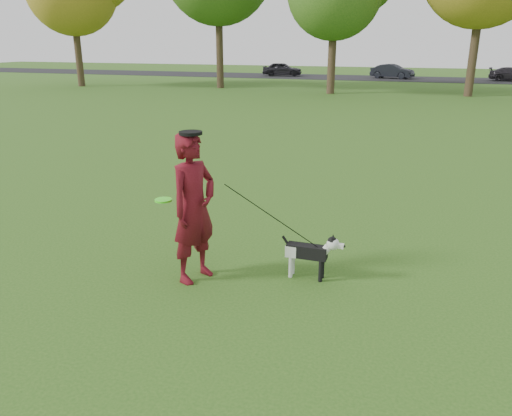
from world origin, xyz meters
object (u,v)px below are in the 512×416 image
(man, at_px, (194,208))
(dog, at_px, (312,251))
(car_left, at_px, (282,69))
(car_mid, at_px, (392,71))

(man, bearing_deg, dog, -52.57)
(man, distance_m, dog, 1.69)
(man, relative_size, car_left, 0.56)
(car_left, relative_size, car_mid, 0.99)
(man, height_order, car_mid, man)
(dog, height_order, car_left, car_left)
(car_left, distance_m, car_mid, 9.87)
(car_left, bearing_deg, dog, -172.60)
(man, bearing_deg, car_left, 33.55)
(man, relative_size, dog, 2.31)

